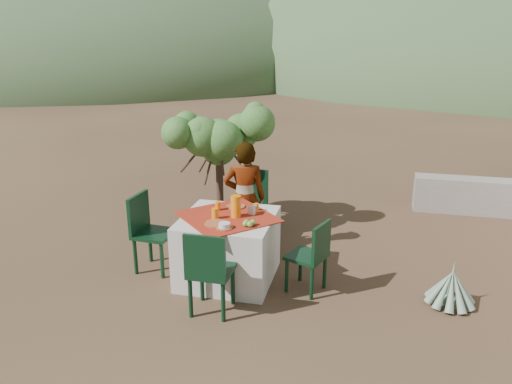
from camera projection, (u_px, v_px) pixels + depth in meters
ground at (211, 296)px, 5.40m from camera, size 160.00×160.00×0.00m
table at (228, 247)px, 5.69m from camera, size 1.30×1.30×0.76m
chair_far at (249, 202)px, 6.70m from camera, size 0.50×0.50×0.97m
chair_near at (209, 269)px, 4.90m from camera, size 0.42×0.42×0.91m
chair_left at (148, 229)px, 5.86m from camera, size 0.46×0.46×0.93m
chair_right at (312, 254)px, 5.36m from camera, size 0.49×0.49×0.82m
person at (245, 198)px, 6.26m from camera, size 0.60×0.47×1.46m
shrub_tree at (223, 143)px, 6.86m from camera, size 1.36×1.33×1.59m
agave at (451, 288)px, 5.18m from camera, size 0.52×0.52×0.56m
stone_wall at (502, 198)px, 7.68m from camera, size 2.60×0.35×0.55m
hill_near_left at (106, 67)px, 37.04m from camera, size 40.00×40.00×16.00m
hill_far_center at (324, 55)px, 54.36m from camera, size 60.00×60.00×24.00m
plate_far at (235, 206)px, 5.85m from camera, size 0.22×0.22×0.01m
plate_near at (216, 223)px, 5.34m from camera, size 0.25×0.25×0.01m
glass_far at (218, 206)px, 5.74m from camera, size 0.06×0.06×0.10m
glass_near at (215, 213)px, 5.48m from camera, size 0.07×0.07×0.12m
juice_pitcher at (236, 206)px, 5.51m from camera, size 0.11×0.11×0.25m
bowl_plate at (224, 228)px, 5.24m from camera, size 0.18×0.18×0.01m
white_bowl at (224, 225)px, 5.23m from camera, size 0.12×0.12×0.05m
jar_left at (254, 209)px, 5.64m from camera, size 0.06×0.06×0.09m
jar_right at (257, 207)px, 5.74m from camera, size 0.05×0.05×0.08m
napkin_holder at (252, 210)px, 5.61m from camera, size 0.09×0.07×0.10m
fruit_cluster at (249, 223)px, 5.28m from camera, size 0.13×0.12×0.06m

